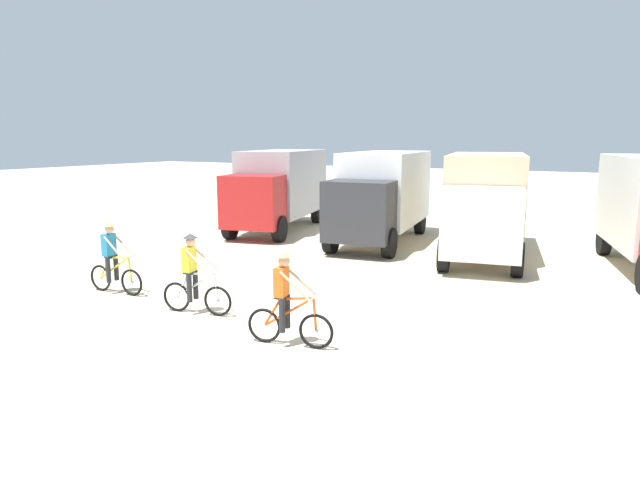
{
  "coord_description": "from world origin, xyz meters",
  "views": [
    {
      "loc": [
        6.83,
        -9.66,
        3.88
      ],
      "look_at": [
        -0.33,
        3.44,
        1.1
      ],
      "focal_mm": 30.86,
      "sensor_mm": 36.0,
      "label": 1
    }
  ],
  "objects_px": {
    "box_truck_avon_van": "(382,192)",
    "box_truck_tan_camper": "(485,200)",
    "cyclist_orange_shirt": "(113,260)",
    "cyclist_near_camera": "(287,302)",
    "cyclist_cowboy_hat": "(194,277)",
    "box_truck_grey_hauler": "(279,186)"
  },
  "relations": [
    {
      "from": "cyclist_near_camera",
      "to": "box_truck_avon_van",
      "type": "bearing_deg",
      "value": 103.16
    },
    {
      "from": "cyclist_cowboy_hat",
      "to": "cyclist_orange_shirt",
      "type": "bearing_deg",
      "value": 174.19
    },
    {
      "from": "box_truck_avon_van",
      "to": "cyclist_near_camera",
      "type": "height_order",
      "value": "box_truck_avon_van"
    },
    {
      "from": "box_truck_avon_van",
      "to": "cyclist_near_camera",
      "type": "distance_m",
      "value": 11.1
    },
    {
      "from": "box_truck_tan_camper",
      "to": "cyclist_cowboy_hat",
      "type": "bearing_deg",
      "value": -114.37
    },
    {
      "from": "box_truck_grey_hauler",
      "to": "cyclist_cowboy_hat",
      "type": "xyz_separation_m",
      "value": [
        4.6,
        -10.63,
        -1.03
      ]
    },
    {
      "from": "box_truck_tan_camper",
      "to": "cyclist_cowboy_hat",
      "type": "relative_size",
      "value": 3.88
    },
    {
      "from": "box_truck_tan_camper",
      "to": "cyclist_orange_shirt",
      "type": "bearing_deg",
      "value": -128.21
    },
    {
      "from": "box_truck_grey_hauler",
      "to": "cyclist_near_camera",
      "type": "xyz_separation_m",
      "value": [
        7.44,
        -11.28,
        -1.03
      ]
    },
    {
      "from": "box_truck_tan_camper",
      "to": "cyclist_orange_shirt",
      "type": "distance_m",
      "value": 11.64
    },
    {
      "from": "box_truck_tan_camper",
      "to": "cyclist_near_camera",
      "type": "relative_size",
      "value": 3.88
    },
    {
      "from": "box_truck_grey_hauler",
      "to": "cyclist_cowboy_hat",
      "type": "relative_size",
      "value": 3.89
    },
    {
      "from": "box_truck_avon_van",
      "to": "cyclist_orange_shirt",
      "type": "height_order",
      "value": "box_truck_avon_van"
    },
    {
      "from": "cyclist_cowboy_hat",
      "to": "box_truck_grey_hauler",
      "type": "bearing_deg",
      "value": 113.41
    },
    {
      "from": "box_truck_avon_van",
      "to": "box_truck_tan_camper",
      "type": "xyz_separation_m",
      "value": [
        3.94,
        -0.71,
        0.0
      ]
    },
    {
      "from": "cyclist_cowboy_hat",
      "to": "cyclist_near_camera",
      "type": "xyz_separation_m",
      "value": [
        2.84,
        -0.65,
        0.0
      ]
    },
    {
      "from": "box_truck_avon_van",
      "to": "box_truck_tan_camper",
      "type": "bearing_deg",
      "value": -10.22
    },
    {
      "from": "box_truck_avon_van",
      "to": "cyclist_cowboy_hat",
      "type": "xyz_separation_m",
      "value": [
        -0.32,
        -10.11,
        -1.03
      ]
    },
    {
      "from": "cyclist_near_camera",
      "to": "cyclist_orange_shirt",
      "type": "bearing_deg",
      "value": 170.68
    },
    {
      "from": "box_truck_grey_hauler",
      "to": "cyclist_orange_shirt",
      "type": "height_order",
      "value": "box_truck_grey_hauler"
    },
    {
      "from": "box_truck_grey_hauler",
      "to": "box_truck_avon_van",
      "type": "relative_size",
      "value": 1.02
    },
    {
      "from": "box_truck_grey_hauler",
      "to": "cyclist_orange_shirt",
      "type": "xyz_separation_m",
      "value": [
        1.69,
        -10.33,
        -1.03
      ]
    }
  ]
}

